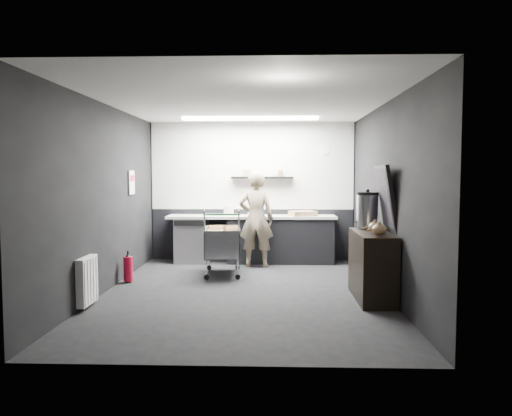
{
  "coord_description": "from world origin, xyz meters",
  "views": [
    {
      "loc": [
        0.41,
        -7.04,
        1.71
      ],
      "look_at": [
        0.16,
        0.4,
        1.19
      ],
      "focal_mm": 35.0,
      "sensor_mm": 36.0,
      "label": 1
    }
  ],
  "objects": [
    {
      "name": "wall_clock",
      "position": [
        1.4,
        2.72,
        2.15
      ],
      "size": [
        0.2,
        0.03,
        0.2
      ],
      "primitive_type": "cylinder",
      "rotation": [
        1.57,
        0.0,
        0.0
      ],
      "color": "white",
      "rests_on": "wall_back"
    },
    {
      "name": "poster",
      "position": [
        -1.98,
        1.3,
        1.55
      ],
      "size": [
        0.02,
        0.3,
        0.4
      ],
      "primitive_type": "cube",
      "color": "white",
      "rests_on": "wall_left"
    },
    {
      "name": "wall_right",
      "position": [
        2.0,
        0.0,
        1.35
      ],
      "size": [
        0.0,
        5.5,
        5.5
      ],
      "primitive_type": "plane",
      "rotation": [
        1.57,
        0.0,
        -1.57
      ],
      "color": "black",
      "rests_on": "floor"
    },
    {
      "name": "ceiling_strip",
      "position": [
        0.0,
        1.85,
        2.67
      ],
      "size": [
        2.4,
        0.2,
        0.04
      ],
      "primitive_type": "cube",
      "color": "white",
      "rests_on": "ceiling"
    },
    {
      "name": "white_container",
      "position": [
        0.04,
        2.37,
        0.99
      ],
      "size": [
        0.21,
        0.16,
        0.18
      ],
      "primitive_type": "cube",
      "rotation": [
        0.0,
        0.0,
        -0.04
      ],
      "color": "white",
      "rests_on": "prep_counter"
    },
    {
      "name": "dado_panel",
      "position": [
        0.0,
        2.73,
        0.5
      ],
      "size": [
        3.95,
        0.02,
        1.0
      ],
      "primitive_type": "cube",
      "color": "black",
      "rests_on": "wall_back"
    },
    {
      "name": "person",
      "position": [
        0.1,
        1.97,
        0.87
      ],
      "size": [
        0.67,
        0.47,
        1.75
      ],
      "primitive_type": "imported",
      "rotation": [
        0.0,
        0.0,
        3.05
      ],
      "color": "#B9AE92",
      "rests_on": "floor"
    },
    {
      "name": "sideboard",
      "position": [
        1.76,
        -0.3,
        0.58
      ],
      "size": [
        0.52,
        1.21,
        1.82
      ],
      "color": "black",
      "rests_on": "floor"
    },
    {
      "name": "fire_extinguisher",
      "position": [
        -1.85,
        0.58,
        0.23
      ],
      "size": [
        0.14,
        0.14,
        0.47
      ],
      "color": "#AD0B27",
      "rests_on": "floor"
    },
    {
      "name": "wall_back",
      "position": [
        0.0,
        2.75,
        1.35
      ],
      "size": [
        5.5,
        0.0,
        5.5
      ],
      "primitive_type": "plane",
      "rotation": [
        1.57,
        0.0,
        0.0
      ],
      "color": "black",
      "rests_on": "floor"
    },
    {
      "name": "cardboard_box",
      "position": [
        0.97,
        2.37,
        0.95
      ],
      "size": [
        0.55,
        0.49,
        0.09
      ],
      "primitive_type": "cube",
      "rotation": [
        0.0,
        0.0,
        0.35
      ],
      "color": "#A07A55",
      "rests_on": "prep_counter"
    },
    {
      "name": "shopping_cart",
      "position": [
        -0.44,
        1.24,
        0.51
      ],
      "size": [
        0.65,
        1.01,
        1.07
      ],
      "color": "silver",
      "rests_on": "floor"
    },
    {
      "name": "radiator",
      "position": [
        -1.94,
        -0.9,
        0.35
      ],
      "size": [
        0.1,
        0.5,
        0.6
      ],
      "primitive_type": "cube",
      "color": "white",
      "rests_on": "wall_left"
    },
    {
      "name": "wall_front",
      "position": [
        0.0,
        -2.75,
        1.35
      ],
      "size": [
        5.5,
        0.0,
        5.5
      ],
      "primitive_type": "plane",
      "rotation": [
        -1.57,
        0.0,
        0.0
      ],
      "color": "black",
      "rests_on": "floor"
    },
    {
      "name": "kitchen_wall_panel",
      "position": [
        0.0,
        2.73,
        1.85
      ],
      "size": [
        3.95,
        0.02,
        1.7
      ],
      "primitive_type": "cube",
      "color": "silver",
      "rests_on": "wall_back"
    },
    {
      "name": "poster_red_band",
      "position": [
        -1.98,
        1.3,
        1.62
      ],
      "size": [
        0.02,
        0.22,
        0.1
      ],
      "primitive_type": "cube",
      "color": "red",
      "rests_on": "poster"
    },
    {
      "name": "floor",
      "position": [
        0.0,
        0.0,
        0.0
      ],
      "size": [
        5.5,
        5.5,
        0.0
      ],
      "primitive_type": "plane",
      "color": "black",
      "rests_on": "ground"
    },
    {
      "name": "pink_tub",
      "position": [
        -0.44,
        2.42,
        0.99
      ],
      "size": [
        0.19,
        0.19,
        0.19
      ],
      "primitive_type": "cylinder",
      "color": "#F7D6D7",
      "rests_on": "prep_counter"
    },
    {
      "name": "ceiling",
      "position": [
        0.0,
        0.0,
        2.7
      ],
      "size": [
        5.5,
        5.5,
        0.0
      ],
      "primitive_type": "plane",
      "rotation": [
        3.14,
        0.0,
        0.0
      ],
      "color": "white",
      "rests_on": "wall_back"
    },
    {
      "name": "prep_counter",
      "position": [
        0.14,
        2.42,
        0.46
      ],
      "size": [
        3.2,
        0.61,
        0.9
      ],
      "color": "black",
      "rests_on": "floor"
    },
    {
      "name": "floating_shelf",
      "position": [
        0.2,
        2.62,
        1.62
      ],
      "size": [
        1.2,
        0.22,
        0.04
      ],
      "primitive_type": "cube",
      "color": "black",
      "rests_on": "wall_back"
    },
    {
      "name": "wall_left",
      "position": [
        -2.0,
        0.0,
        1.35
      ],
      "size": [
        0.0,
        5.5,
        5.5
      ],
      "primitive_type": "plane",
      "rotation": [
        1.57,
        0.0,
        1.57
      ],
      "color": "black",
      "rests_on": "floor"
    }
  ]
}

